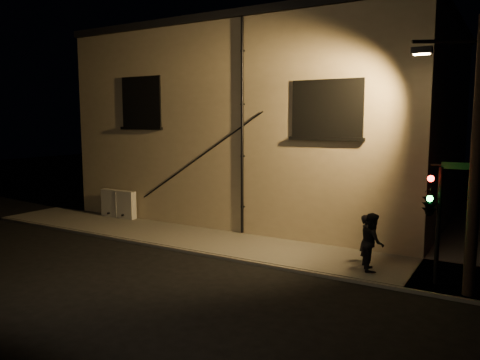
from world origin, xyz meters
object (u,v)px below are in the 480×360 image
Objects in this scene: pedestrian_a at (367,240)px; streetlamp_pole at (473,153)px; traffic_signal at (431,202)px; utility_cabinet at (118,204)px; pedestrian_b at (372,242)px.

pedestrian_a is 0.22× the size of streetlamp_pole.
traffic_signal reaches higher than pedestrian_a.
traffic_signal is (1.94, -0.89, 1.48)m from pedestrian_a.
pedestrian_a is at bearing -5.96° from utility_cabinet.
traffic_signal is (1.63, -0.38, 1.39)m from pedestrian_b.
utility_cabinet is at bearing 80.26° from pedestrian_a.
traffic_signal is (13.81, -2.13, 1.63)m from utility_cabinet.
pedestrian_b is at bearing -152.62° from pedestrian_a.
pedestrian_b is at bearing 166.89° from traffic_signal.
pedestrian_b is at bearing 165.18° from streetlamp_pole.
streetlamp_pole is (14.78, -2.44, 3.02)m from utility_cabinet.
pedestrian_b is 3.87m from streetlamp_pole.
pedestrian_a is 0.90× the size of pedestrian_b.
pedestrian_a reaches higher than utility_cabinet.
streetlamp_pole is (2.59, -0.69, 2.79)m from pedestrian_b.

